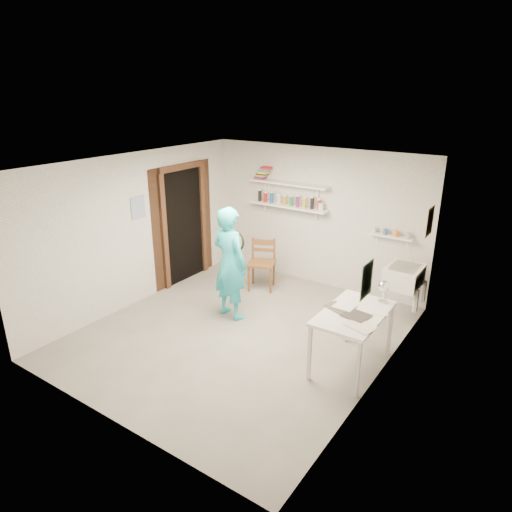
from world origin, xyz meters
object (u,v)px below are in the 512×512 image
Objects in this scene: man at (230,263)px; wall_clock at (236,241)px; work_table at (352,340)px; wooden_chair at (262,263)px; desk_lamp at (384,286)px; belfast_sink at (404,276)px.

man is 5.56× the size of wall_clock.
work_table is (2.11, -0.47, -0.77)m from wall_clock.
man is 1.19m from wooden_chair.
wall_clock is at bearing 179.70° from desk_lamp.
wall_clock is 0.33× the size of wooden_chair.
wall_clock reaches higher than wooden_chair.
wall_clock is at bearing -104.20° from wooden_chair.
desk_lamp reaches higher than wooden_chair.
man is 0.36m from wall_clock.
wooden_chair is at bearing 159.51° from desk_lamp.
desk_lamp is (0.19, 0.46, 0.60)m from work_table.
man reaches higher than desk_lamp.
wooden_chair reaches higher than work_table.
man is 12.05× the size of desk_lamp.
man is 1.51× the size of work_table.
desk_lamp reaches higher than work_table.
desk_lamp is at bearing 9.20° from wall_clock.
wall_clock is (-0.04, 0.22, 0.29)m from man.
wooden_chair reaches higher than belfast_sink.
wall_clock is at bearing -152.82° from belfast_sink.
belfast_sink is at bearing -16.90° from wooden_chair.
desk_lamp is (2.30, -0.01, -0.17)m from wall_clock.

